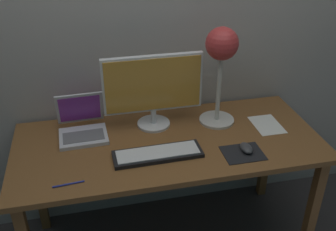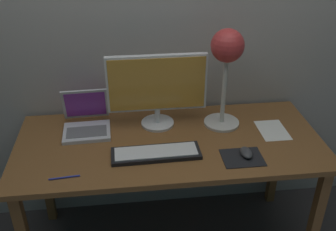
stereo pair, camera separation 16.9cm
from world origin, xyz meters
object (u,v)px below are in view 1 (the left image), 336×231
object	(u,v)px
monitor	(153,87)
pen	(69,184)
laptop	(82,123)
desk_lamp	(221,53)
keyboard_main	(158,154)
mouse	(246,148)

from	to	relation	value
monitor	pen	distance (m)	0.67
laptop	desk_lamp	distance (m)	0.82
monitor	keyboard_main	bearing A→B (deg)	-96.95
mouse	pen	distance (m)	0.87
desk_lamp	mouse	size ratio (longest dim) A/B	5.68
desk_lamp	mouse	xyz separation A→B (m)	(0.05, -0.32, -0.39)
monitor	desk_lamp	xyz separation A→B (m)	(0.36, -0.04, 0.17)
desk_lamp	pen	world-z (taller)	desk_lamp
monitor	laptop	size ratio (longest dim) A/B	2.01
keyboard_main	laptop	size ratio (longest dim) A/B	1.67
laptop	pen	world-z (taller)	laptop
keyboard_main	mouse	bearing A→B (deg)	-7.54
keyboard_main	pen	size ratio (longest dim) A/B	3.16
mouse	pen	xyz separation A→B (m)	(-0.87, -0.07, -0.02)
mouse	laptop	bearing A→B (deg)	155.64
desk_lamp	pen	xyz separation A→B (m)	(-0.82, -0.39, -0.40)
keyboard_main	monitor	bearing A→B (deg)	83.05
monitor	keyboard_main	distance (m)	0.37
keyboard_main	laptop	xyz separation A→B (m)	(-0.35, 0.30, 0.05)
desk_lamp	keyboard_main	bearing A→B (deg)	-146.66
monitor	pen	world-z (taller)	monitor
monitor	mouse	distance (m)	0.58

